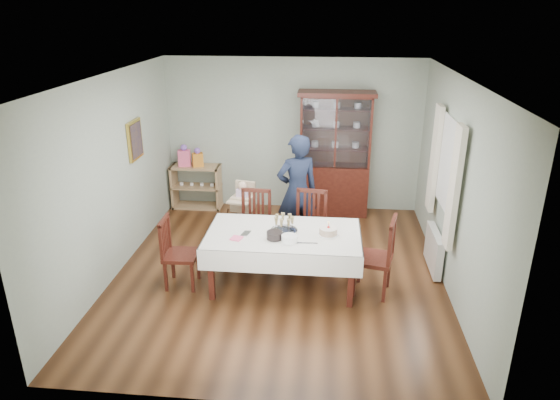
# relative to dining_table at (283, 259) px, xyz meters

# --- Properties ---
(floor) EXTENTS (5.00, 5.00, 0.00)m
(floor) POSITION_rel_dining_table_xyz_m (-0.09, 0.32, -0.38)
(floor) COLOR #593319
(floor) RESTS_ON ground
(room_shell) EXTENTS (5.00, 5.00, 5.00)m
(room_shell) POSITION_rel_dining_table_xyz_m (-0.09, 0.85, 1.32)
(room_shell) COLOR #9EAA99
(room_shell) RESTS_ON floor
(dining_table) EXTENTS (2.00, 1.15, 0.76)m
(dining_table) POSITION_rel_dining_table_xyz_m (0.00, 0.00, 0.00)
(dining_table) COLOR #4B1D12
(dining_table) RESTS_ON floor
(china_cabinet) EXTENTS (1.30, 0.48, 2.18)m
(china_cabinet) POSITION_rel_dining_table_xyz_m (0.66, 2.58, 0.74)
(china_cabinet) COLOR #4B1D12
(china_cabinet) RESTS_ON floor
(sideboard) EXTENTS (0.90, 0.38, 0.80)m
(sideboard) POSITION_rel_dining_table_xyz_m (-1.84, 2.60, 0.02)
(sideboard) COLOR tan
(sideboard) RESTS_ON floor
(picture_frame) EXTENTS (0.04, 0.48, 0.58)m
(picture_frame) POSITION_rel_dining_table_xyz_m (-2.31, 1.12, 1.27)
(picture_frame) COLOR gold
(picture_frame) RESTS_ON room_shell
(window) EXTENTS (0.04, 1.02, 1.22)m
(window) POSITION_rel_dining_table_xyz_m (2.13, 0.62, 1.17)
(window) COLOR white
(window) RESTS_ON room_shell
(curtain_left) EXTENTS (0.07, 0.30, 1.55)m
(curtain_left) POSITION_rel_dining_table_xyz_m (2.07, -0.00, 1.07)
(curtain_left) COLOR silver
(curtain_left) RESTS_ON room_shell
(curtain_right) EXTENTS (0.07, 0.30, 1.55)m
(curtain_right) POSITION_rel_dining_table_xyz_m (2.07, 1.24, 1.07)
(curtain_right) COLOR silver
(curtain_right) RESTS_ON room_shell
(radiator) EXTENTS (0.10, 0.80, 0.55)m
(radiator) POSITION_rel_dining_table_xyz_m (2.07, 0.62, -0.08)
(radiator) COLOR white
(radiator) RESTS_ON floor
(chair_far_left) EXTENTS (0.48, 0.48, 1.02)m
(chair_far_left) POSITION_rel_dining_table_xyz_m (-0.49, 0.72, -0.08)
(chair_far_left) COLOR #4B1D12
(chair_far_left) RESTS_ON floor
(chair_far_right) EXTENTS (0.52, 0.52, 1.04)m
(chair_far_right) POSITION_rel_dining_table_xyz_m (0.31, 0.71, -0.07)
(chair_far_right) COLOR #4B1D12
(chair_far_right) RESTS_ON floor
(chair_end_left) EXTENTS (0.44, 0.44, 0.96)m
(chair_end_left) POSITION_rel_dining_table_xyz_m (-1.36, -0.14, -0.10)
(chair_end_left) COLOR #4B1D12
(chair_end_left) RESTS_ON floor
(chair_end_right) EXTENTS (0.57, 0.57, 1.05)m
(chair_end_right) POSITION_rel_dining_table_xyz_m (1.18, -0.07, -0.07)
(chair_end_right) COLOR #4B1D12
(chair_end_right) RESTS_ON floor
(woman) EXTENTS (0.76, 0.65, 1.77)m
(woman) POSITION_rel_dining_table_xyz_m (0.10, 1.23, 0.50)
(woman) COLOR black
(woman) RESTS_ON floor
(high_chair) EXTENTS (0.52, 0.52, 0.98)m
(high_chair) POSITION_rel_dining_table_xyz_m (-0.76, 1.33, -0.00)
(high_chair) COLOR black
(high_chair) RESTS_ON floor
(champagne_tray) EXTENTS (0.36, 0.36, 0.22)m
(champagne_tray) POSITION_rel_dining_table_xyz_m (0.00, 0.06, 0.44)
(champagne_tray) COLOR silver
(champagne_tray) RESTS_ON dining_table
(birthday_cake) EXTENTS (0.27, 0.27, 0.18)m
(birthday_cake) POSITION_rel_dining_table_xyz_m (0.58, 0.00, 0.42)
(birthday_cake) COLOR white
(birthday_cake) RESTS_ON dining_table
(plate_stack_dark) EXTENTS (0.26, 0.26, 0.10)m
(plate_stack_dark) POSITION_rel_dining_table_xyz_m (-0.10, -0.18, 0.42)
(plate_stack_dark) COLOR black
(plate_stack_dark) RESTS_ON dining_table
(plate_stack_white) EXTENTS (0.25, 0.25, 0.09)m
(plate_stack_white) POSITION_rel_dining_table_xyz_m (0.10, -0.25, 0.42)
(plate_stack_white) COLOR white
(plate_stack_white) RESTS_ON dining_table
(napkin_stack) EXTENTS (0.16, 0.16, 0.02)m
(napkin_stack) POSITION_rel_dining_table_xyz_m (-0.57, -0.23, 0.38)
(napkin_stack) COLOR #FF5D8A
(napkin_stack) RESTS_ON dining_table
(cutlery) EXTENTS (0.15, 0.19, 0.01)m
(cutlery) POSITION_rel_dining_table_xyz_m (-0.52, -0.07, 0.38)
(cutlery) COLOR silver
(cutlery) RESTS_ON dining_table
(cake_knife) EXTENTS (0.26, 0.04, 0.01)m
(cake_knife) POSITION_rel_dining_table_xyz_m (0.32, -0.27, 0.38)
(cake_knife) COLOR silver
(cake_knife) RESTS_ON dining_table
(gift_bag_pink) EXTENTS (0.23, 0.17, 0.40)m
(gift_bag_pink) POSITION_rel_dining_table_xyz_m (-2.02, 2.58, 0.59)
(gift_bag_pink) COLOR #FF5D8A
(gift_bag_pink) RESTS_ON sideboard
(gift_bag_orange) EXTENTS (0.22, 0.19, 0.34)m
(gift_bag_orange) POSITION_rel_dining_table_xyz_m (-1.78, 2.58, 0.57)
(gift_bag_orange) COLOR orange
(gift_bag_orange) RESTS_ON sideboard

